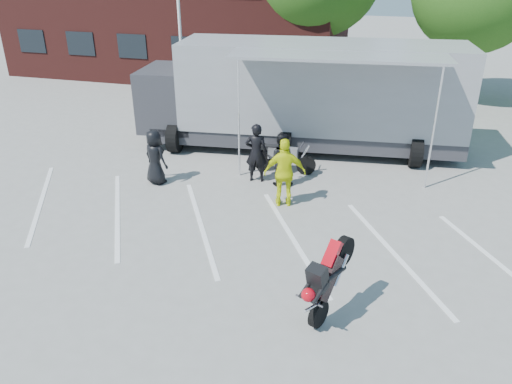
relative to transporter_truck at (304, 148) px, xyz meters
The scene contains 10 objects.
ground 7.28m from the transporter_truck, 84.23° to the right, with size 100.00×100.00×0.00m, color gray.
parking_bay_lines 6.28m from the transporter_truck, 83.31° to the right, with size 18.00×5.00×0.01m, color white.
office_building 14.63m from the transporter_truck, 130.74° to the left, with size 18.00×8.00×7.00m, color #4D1C18.
transporter_truck is the anchor object (origin of this frame).
parked_motorcycle 2.33m from the transporter_truck, 94.71° to the right, with size 0.68×2.04×1.07m, color #B0B0B5, non-canonical shape.
stunt_bike_rider 8.99m from the transporter_truck, 75.26° to the right, with size 0.71×1.51×1.78m, color black, non-canonical shape.
spectator_leather_a 5.63m from the transporter_truck, 131.68° to the right, with size 0.81×0.53×1.66m, color black.
spectator_leather_b 3.42m from the transporter_truck, 105.20° to the right, with size 0.66×0.43×1.81m, color black.
spectator_leather_c 3.37m from the transporter_truck, 91.67° to the right, with size 0.79×0.61×1.62m, color black.
spectator_hivis 4.65m from the transporter_truck, 85.93° to the right, with size 1.12×0.47×1.92m, color #E0EC0C.
Camera 1 is at (2.23, -9.33, 6.30)m, focal length 35.00 mm.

